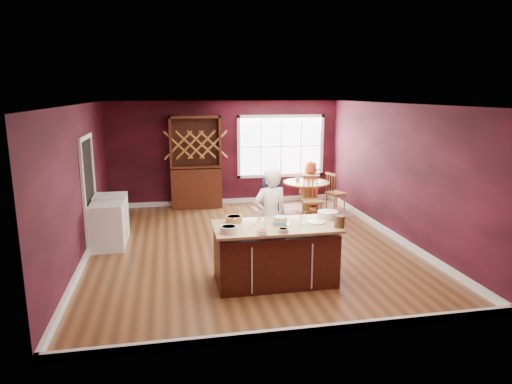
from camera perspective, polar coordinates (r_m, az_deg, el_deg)
room_shell at (r=8.59m, az=-0.97°, el=1.91°), size 7.00×7.00×7.00m
window at (r=12.24m, az=3.12°, el=5.74°), size 2.36×0.10×1.66m
doorway at (r=9.24m, az=-20.10°, el=-0.16°), size 0.08×1.26×2.13m
kitchen_island at (r=7.15m, az=2.37°, el=-7.85°), size 1.89×0.99×0.92m
dining_table at (r=11.33m, az=6.30°, el=0.19°), size 1.13×1.13×0.75m
baker at (r=7.71m, az=1.78°, el=-3.14°), size 0.69×0.53×1.69m
layer_cake at (r=7.02m, az=3.05°, el=-3.59°), size 0.30×0.30×0.12m
bowl_blue at (r=6.61m, az=-3.41°, el=-4.72°), size 0.25×0.25×0.10m
bowl_yellow at (r=7.14m, az=-2.77°, el=-3.41°), size 0.26×0.26×0.10m
bowl_pink at (r=6.53m, az=0.77°, el=-5.10°), size 0.16×0.16×0.06m
bowl_olive at (r=6.63m, az=3.43°, el=-4.83°), size 0.16×0.16×0.06m
drinking_glass at (r=6.98m, az=5.85°, el=-3.56°), size 0.08×0.08×0.16m
dinner_plate at (r=7.18m, az=7.53°, el=-3.73°), size 0.30×0.30×0.02m
white_tub at (r=7.45m, az=8.97°, el=-2.82°), size 0.33×0.33×0.11m
stoneware_crock at (r=6.96m, az=10.38°, el=-3.65°), size 0.15×0.15×0.19m
rug at (r=11.45m, az=6.24°, el=-2.39°), size 2.59×2.19×0.01m
chair_east at (r=11.52m, az=9.95°, el=0.07°), size 0.50×0.51×0.98m
chair_south at (r=10.49m, az=7.05°, el=-0.87°), size 0.46×0.44×1.05m
chair_north at (r=12.22m, az=6.68°, el=0.80°), size 0.55×0.55×0.95m
seated_woman at (r=11.82m, az=6.78°, el=0.99°), size 0.68×0.56×1.19m
high_chair at (r=11.42m, az=1.95°, el=-0.12°), size 0.39×0.39×0.88m
toddler at (r=11.41m, az=2.22°, el=1.76°), size 0.18×0.14×0.26m
table_plate at (r=11.26m, az=7.77°, el=1.23°), size 0.18×0.18×0.01m
table_cup at (r=11.36m, az=5.23°, el=1.60°), size 0.15×0.15×0.10m
hutch at (r=11.69m, az=-7.56°, el=3.71°), size 1.28×0.53×2.34m
washer at (r=9.02m, az=-18.06°, el=-4.15°), size 0.60×0.58×0.88m
dryer at (r=9.63m, az=-17.63°, el=-2.99°), size 0.63×0.61×0.91m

